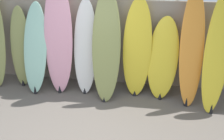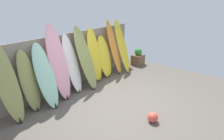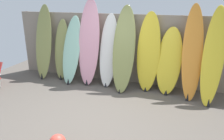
# 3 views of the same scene
# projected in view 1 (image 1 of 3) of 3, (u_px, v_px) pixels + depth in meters

# --- Properties ---
(fence_back) EXTENTS (6.08, 0.11, 1.80)m
(fence_back) POSITION_uv_depth(u_px,v_px,m) (101.00, 43.00, 5.15)
(fence_back) COLOR gray
(fence_back) RESTS_ON ground
(surfboard_olive_1) EXTENTS (0.43, 0.41, 1.65)m
(surfboard_olive_1) POSITION_uv_depth(u_px,v_px,m) (21.00, 48.00, 5.14)
(surfboard_olive_1) COLOR olive
(surfboard_olive_1) RESTS_ON ground
(surfboard_seafoam_2) EXTENTS (0.53, 0.69, 1.75)m
(surfboard_seafoam_2) POSITION_uv_depth(u_px,v_px,m) (35.00, 49.00, 4.93)
(surfboard_seafoam_2) COLOR #9ED6BC
(surfboard_seafoam_2) RESTS_ON ground
(surfboard_pink_3) EXTENTS (0.58, 0.56, 2.19)m
(surfboard_pink_3) POSITION_uv_depth(u_px,v_px,m) (58.00, 39.00, 4.82)
(surfboard_pink_3) COLOR pink
(surfboard_pink_3) RESTS_ON ground
(surfboard_white_4) EXTENTS (0.47, 0.57, 1.83)m
(surfboard_white_4) POSITION_uv_depth(u_px,v_px,m) (85.00, 48.00, 4.89)
(surfboard_white_4) COLOR white
(surfboard_white_4) RESTS_ON ground
(surfboard_olive_5) EXTENTS (0.60, 0.82, 2.04)m
(surfboard_olive_5) POSITION_uv_depth(u_px,v_px,m) (106.00, 47.00, 4.66)
(surfboard_olive_5) COLOR olive
(surfboard_olive_5) RESTS_ON ground
(surfboard_yellow_6) EXTENTS (0.56, 0.45, 1.90)m
(surfboard_yellow_6) POSITION_uv_depth(u_px,v_px,m) (137.00, 49.00, 4.75)
(surfboard_yellow_6) COLOR yellow
(surfboard_yellow_6) RESTS_ON ground
(surfboard_yellow_7) EXTENTS (0.62, 0.55, 1.56)m
(surfboard_yellow_7) POSITION_uv_depth(u_px,v_px,m) (163.00, 59.00, 4.74)
(surfboard_yellow_7) COLOR yellow
(surfboard_yellow_7) RESTS_ON ground
(surfboard_orange_8) EXTENTS (0.50, 0.73, 2.09)m
(surfboard_orange_8) POSITION_uv_depth(u_px,v_px,m) (192.00, 50.00, 4.49)
(surfboard_orange_8) COLOR orange
(surfboard_orange_8) RESTS_ON ground
(surfboard_yellow_9) EXTENTS (0.53, 0.90, 2.06)m
(surfboard_yellow_9) POSITION_uv_depth(u_px,v_px,m) (217.00, 54.00, 4.37)
(surfboard_yellow_9) COLOR yellow
(surfboard_yellow_9) RESTS_ON ground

